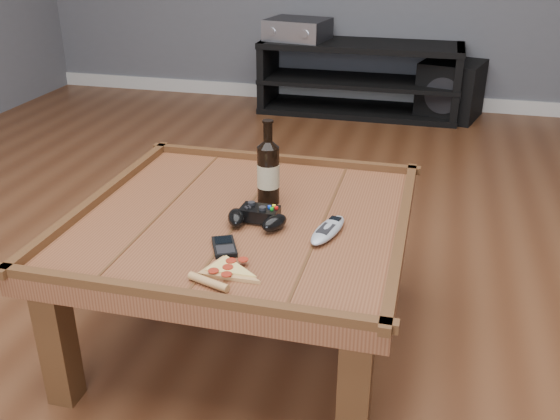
% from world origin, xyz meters
% --- Properties ---
extents(ground, '(6.00, 6.00, 0.00)m').
position_xyz_m(ground, '(0.00, 0.00, 0.00)').
color(ground, '#4C2815').
rests_on(ground, ground).
extents(baseboard, '(5.00, 0.02, 0.10)m').
position_xyz_m(baseboard, '(0.00, 2.99, 0.05)').
color(baseboard, silver).
rests_on(baseboard, ground).
extents(coffee_table, '(1.03, 1.03, 0.48)m').
position_xyz_m(coffee_table, '(0.00, 0.00, 0.39)').
color(coffee_table, brown).
rests_on(coffee_table, ground).
extents(media_console, '(1.40, 0.45, 0.50)m').
position_xyz_m(media_console, '(0.00, 2.75, 0.25)').
color(media_console, black).
rests_on(media_console, ground).
extents(beer_bottle, '(0.07, 0.07, 0.27)m').
position_xyz_m(beer_bottle, '(0.05, 0.12, 0.56)').
color(beer_bottle, black).
rests_on(beer_bottle, coffee_table).
extents(game_controller, '(0.20, 0.14, 0.05)m').
position_xyz_m(game_controller, '(0.06, -0.05, 0.48)').
color(game_controller, black).
rests_on(game_controller, coffee_table).
extents(pizza_slice, '(0.19, 0.24, 0.02)m').
position_xyz_m(pizza_slice, '(0.06, -0.35, 0.46)').
color(pizza_slice, tan).
rests_on(pizza_slice, coffee_table).
extents(smartphone, '(0.10, 0.13, 0.02)m').
position_xyz_m(smartphone, '(0.02, -0.22, 0.46)').
color(smartphone, black).
rests_on(smartphone, coffee_table).
extents(remote_control, '(0.10, 0.21, 0.03)m').
position_xyz_m(remote_control, '(0.28, -0.06, 0.46)').
color(remote_control, '#9BA1A8').
rests_on(remote_control, coffee_table).
extents(av_receiver, '(0.46, 0.41, 0.14)m').
position_xyz_m(av_receiver, '(-0.45, 2.74, 0.57)').
color(av_receiver, black).
rests_on(av_receiver, media_console).
extents(subwoofer, '(0.48, 0.48, 0.39)m').
position_xyz_m(subwoofer, '(0.63, 2.80, 0.20)').
color(subwoofer, black).
rests_on(subwoofer, ground).
extents(game_console, '(0.11, 0.18, 0.21)m').
position_xyz_m(game_console, '(0.73, 2.68, 0.10)').
color(game_console, slate).
rests_on(game_console, ground).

